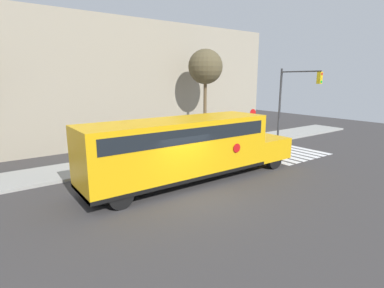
{
  "coord_description": "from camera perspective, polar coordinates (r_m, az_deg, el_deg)",
  "views": [
    {
      "loc": [
        -7.0,
        -9.66,
        4.88
      ],
      "look_at": [
        1.6,
        2.17,
        1.69
      ],
      "focal_mm": 28.0,
      "sensor_mm": 36.0,
      "label": 1
    }
  ],
  "objects": [
    {
      "name": "crosswalk_stripes",
      "position": [
        20.82,
        18.28,
        -1.87
      ],
      "size": [
        4.7,
        3.2,
        0.01
      ],
      "color": "white",
      "rests_on": "ground"
    },
    {
      "name": "tree_far_sidewalk",
      "position": [
        23.29,
        2.57,
        14.37
      ],
      "size": [
        2.61,
        2.61,
        7.08
      ],
      "color": "brown",
      "rests_on": "ground"
    },
    {
      "name": "stop_sign",
      "position": [
        22.82,
        11.4,
        4.13
      ],
      "size": [
        0.6,
        0.1,
        2.7
      ],
      "color": "#38383A",
      "rests_on": "ground"
    },
    {
      "name": "sidewalk_strip",
      "position": [
        18.26,
        -12.17,
        -3.23
      ],
      "size": [
        44.0,
        3.0,
        0.15
      ],
      "color": "#9E9E99",
      "rests_on": "ground"
    },
    {
      "name": "traffic_light",
      "position": [
        23.79,
        18.54,
        8.93
      ],
      "size": [
        0.28,
        3.4,
        5.65
      ],
      "color": "#38383A",
      "rests_on": "ground"
    },
    {
      "name": "ground_plane",
      "position": [
        12.89,
        -0.09,
        -9.93
      ],
      "size": [
        60.0,
        60.0,
        0.0
      ],
      "primitive_type": "plane",
      "color": "#3A3838"
    },
    {
      "name": "school_bus",
      "position": [
        14.18,
        -1.05,
        -0.44
      ],
      "size": [
        11.44,
        2.57,
        3.07
      ],
      "color": "#EAA80F",
      "rests_on": "ground"
    },
    {
      "name": "building_backdrop",
      "position": [
        23.72,
        -19.21,
        10.94
      ],
      "size": [
        32.0,
        4.0,
        9.18
      ],
      "color": "#9E937F",
      "rests_on": "ground"
    }
  ]
}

